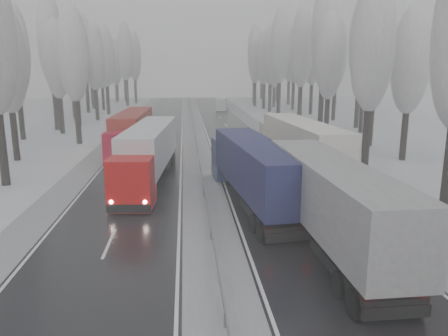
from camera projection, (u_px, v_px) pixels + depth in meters
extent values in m
cube|color=black|center=(256.00, 165.00, 40.77)|extent=(7.50, 200.00, 0.03)
cube|color=black|center=(142.00, 167.00, 39.86)|extent=(7.50, 200.00, 0.03)
cube|color=#A7A9AF|center=(199.00, 166.00, 40.31)|extent=(3.00, 200.00, 0.04)
cube|color=#A7A9AF|center=(307.00, 164.00, 41.20)|extent=(2.40, 200.00, 0.04)
cube|color=#A7A9AF|center=(87.00, 168.00, 39.43)|extent=(2.40, 200.00, 0.04)
cube|color=slate|center=(199.00, 160.00, 40.19)|extent=(0.06, 200.00, 0.32)
cube|color=slate|center=(200.00, 167.00, 38.31)|extent=(0.12, 0.12, 0.60)
cube|color=slate|center=(193.00, 124.00, 69.40)|extent=(0.12, 0.12, 0.60)
cylinder|color=black|center=(366.00, 139.00, 38.08)|extent=(0.68, 0.68, 5.62)
ellipsoid|color=#999693|center=(373.00, 43.00, 36.31)|extent=(3.60, 3.60, 11.48)
cylinder|color=black|center=(404.00, 135.00, 42.52)|extent=(0.64, 0.64, 4.94)
ellipsoid|color=#999693|center=(411.00, 61.00, 40.96)|extent=(3.60, 3.60, 10.09)
cylinder|color=black|center=(366.00, 128.00, 46.31)|extent=(0.66, 0.66, 5.32)
ellipsoid|color=#999693|center=(371.00, 54.00, 44.63)|extent=(3.60, 3.60, 10.88)
cylinder|color=black|center=(371.00, 119.00, 50.28)|extent=(0.72, 0.72, 6.31)
ellipsoid|color=#999693|center=(377.00, 37.00, 48.29)|extent=(3.60, 3.60, 12.90)
cylinder|color=black|center=(327.00, 117.00, 56.36)|extent=(0.67, 0.67, 5.38)
ellipsoid|color=#999693|center=(330.00, 56.00, 54.67)|extent=(3.60, 3.60, 10.98)
cylinder|color=black|center=(361.00, 116.00, 60.88)|extent=(0.62, 0.62, 4.59)
ellipsoid|color=#999693|center=(365.00, 68.00, 59.43)|extent=(3.60, 3.60, 9.39)
cylinder|color=black|center=(321.00, 107.00, 61.53)|extent=(0.76, 0.76, 6.95)
ellipsoid|color=#999693|center=(324.00, 34.00, 59.34)|extent=(3.60, 3.60, 14.19)
cylinder|color=black|center=(357.00, 106.00, 66.06)|extent=(0.74, 0.74, 6.59)
ellipsoid|color=#999693|center=(362.00, 42.00, 63.98)|extent=(3.60, 3.60, 13.46)
cylinder|color=black|center=(300.00, 104.00, 71.52)|extent=(0.72, 0.72, 6.37)
ellipsoid|color=#999693|center=(302.00, 47.00, 69.51)|extent=(3.60, 3.60, 13.01)
cylinder|color=black|center=(334.00, 103.00, 76.08)|extent=(0.70, 0.70, 5.97)
ellipsoid|color=#999693|center=(337.00, 53.00, 74.19)|extent=(3.60, 3.60, 12.20)
cylinder|color=black|center=(279.00, 99.00, 81.76)|extent=(0.74, 0.74, 6.65)
ellipsoid|color=#999693|center=(280.00, 46.00, 79.66)|extent=(3.60, 3.60, 13.59)
cylinder|color=black|center=(311.00, 99.00, 86.35)|extent=(0.71, 0.71, 6.14)
ellipsoid|color=#999693|center=(313.00, 53.00, 84.41)|extent=(3.60, 3.60, 12.54)
cylinder|color=black|center=(270.00, 97.00, 91.32)|extent=(0.71, 0.71, 6.05)
ellipsoid|color=#999693|center=(271.00, 55.00, 89.41)|extent=(3.60, 3.60, 12.37)
cylinder|color=black|center=(293.00, 95.00, 95.69)|extent=(0.72, 0.72, 6.30)
ellipsoid|color=#999693|center=(294.00, 53.00, 93.71)|extent=(3.60, 3.60, 12.87)
cylinder|color=black|center=(264.00, 96.00, 98.64)|extent=(0.70, 0.70, 5.88)
ellipsoid|color=#999693|center=(265.00, 57.00, 96.79)|extent=(3.60, 3.60, 12.00)
cylinder|color=black|center=(274.00, 97.00, 102.91)|extent=(0.64, 0.64, 4.86)
ellipsoid|color=#999693|center=(275.00, 67.00, 101.38)|extent=(3.60, 3.60, 9.92)
cylinder|color=black|center=(255.00, 94.00, 105.45)|extent=(0.70, 0.70, 5.98)
ellipsoid|color=#999693|center=(255.00, 57.00, 103.57)|extent=(3.60, 3.60, 12.21)
cylinder|color=black|center=(288.00, 92.00, 110.12)|extent=(0.71, 0.71, 6.19)
ellipsoid|color=#999693|center=(290.00, 56.00, 108.16)|extent=(3.60, 3.60, 12.64)
cylinder|color=black|center=(254.00, 90.00, 115.03)|extent=(0.75, 0.75, 6.86)
ellipsoid|color=#999693|center=(254.00, 52.00, 112.87)|extent=(3.60, 3.60, 14.01)
cylinder|color=black|center=(277.00, 92.00, 119.67)|extent=(0.68, 0.68, 5.55)
ellipsoid|color=#999693|center=(278.00, 62.00, 117.92)|extent=(3.60, 3.60, 11.33)
cylinder|color=black|center=(254.00, 90.00, 125.53)|extent=(0.71, 0.71, 6.09)
ellipsoid|color=#999693|center=(254.00, 58.00, 123.60)|extent=(3.60, 3.60, 12.45)
cylinder|color=black|center=(261.00, 90.00, 129.72)|extent=(0.67, 0.67, 5.49)
ellipsoid|color=#999693|center=(262.00, 63.00, 127.99)|extent=(3.60, 3.60, 11.21)
cylinder|color=black|center=(2.00, 148.00, 33.08)|extent=(0.69, 0.69, 5.83)
cylinder|color=black|center=(15.00, 135.00, 42.30)|extent=(0.65, 0.65, 5.03)
ellipsoid|color=#999693|center=(7.00, 59.00, 40.71)|extent=(3.60, 3.60, 10.28)
cylinder|color=black|center=(78.00, 121.00, 51.84)|extent=(0.67, 0.67, 5.44)
ellipsoid|color=#999693|center=(73.00, 54.00, 50.13)|extent=(3.60, 3.60, 11.11)
cylinder|color=black|center=(21.00, 117.00, 55.01)|extent=(0.69, 0.69, 5.72)
ellipsoid|color=#999693|center=(14.00, 50.00, 53.20)|extent=(3.60, 3.60, 11.69)
cylinder|color=black|center=(61.00, 115.00, 60.22)|extent=(0.66, 0.66, 5.23)
ellipsoid|color=#999693|center=(57.00, 59.00, 58.57)|extent=(3.60, 3.60, 10.68)
cylinder|color=black|center=(56.00, 107.00, 63.79)|extent=(0.74, 0.74, 6.60)
ellipsoid|color=#999693|center=(50.00, 40.00, 61.71)|extent=(3.60, 3.60, 13.49)
cylinder|color=black|center=(79.00, 109.00, 69.59)|extent=(0.65, 0.65, 5.16)
ellipsoid|color=#999693|center=(75.00, 61.00, 67.96)|extent=(3.60, 3.60, 10.54)
cylinder|color=black|center=(76.00, 105.00, 73.29)|extent=(0.69, 0.69, 5.79)
ellipsoid|color=#999693|center=(72.00, 54.00, 71.46)|extent=(3.60, 3.60, 11.84)
cylinder|color=black|center=(97.00, 104.00, 76.25)|extent=(0.68, 0.68, 5.64)
ellipsoid|color=#999693|center=(94.00, 56.00, 74.47)|extent=(3.60, 3.60, 11.53)
cylinder|color=black|center=(74.00, 100.00, 79.61)|extent=(0.73, 0.73, 6.56)
ellipsoid|color=#999693|center=(70.00, 47.00, 77.54)|extent=(3.60, 3.60, 13.40)
cylinder|color=black|center=(108.00, 100.00, 86.04)|extent=(0.69, 0.69, 5.79)
ellipsoid|color=#999693|center=(105.00, 56.00, 84.22)|extent=(3.60, 3.60, 11.84)
cylinder|color=black|center=(88.00, 96.00, 89.42)|extent=(0.74, 0.74, 6.65)
ellipsoid|color=#999693|center=(84.00, 48.00, 87.32)|extent=(3.60, 3.60, 13.58)
cylinder|color=black|center=(103.00, 98.00, 94.97)|extent=(0.65, 0.65, 5.12)
ellipsoid|color=#999693|center=(101.00, 64.00, 93.35)|extent=(3.60, 3.60, 10.46)
cylinder|color=black|center=(93.00, 96.00, 98.52)|extent=(0.69, 0.69, 5.84)
ellipsoid|color=#999693|center=(91.00, 58.00, 96.68)|extent=(3.60, 3.60, 11.92)
cylinder|color=black|center=(127.00, 92.00, 105.62)|extent=(0.74, 0.74, 6.67)
ellipsoid|color=#999693|center=(125.00, 51.00, 103.51)|extent=(3.60, 3.60, 13.63)
cylinder|color=black|center=(92.00, 92.00, 108.75)|extent=(0.72, 0.72, 6.31)
ellipsoid|color=#999693|center=(90.00, 55.00, 106.76)|extent=(3.60, 3.60, 12.88)
cylinder|color=black|center=(136.00, 91.00, 114.87)|extent=(0.72, 0.72, 6.29)
ellipsoid|color=#999693|center=(134.00, 56.00, 112.89)|extent=(3.60, 3.60, 12.84)
cylinder|color=black|center=(116.00, 93.00, 118.43)|extent=(0.64, 0.64, 4.86)
ellipsoid|color=#999693|center=(115.00, 67.00, 116.90)|extent=(3.60, 3.60, 9.92)
cylinder|color=black|center=(125.00, 89.00, 120.93)|extent=(0.74, 0.74, 6.63)
ellipsoid|color=#999693|center=(124.00, 54.00, 118.84)|extent=(3.60, 3.60, 13.54)
cylinder|color=black|center=(117.00, 90.00, 124.67)|extent=(0.69, 0.69, 5.79)
ellipsoid|color=#999693|center=(116.00, 61.00, 122.84)|extent=(3.60, 3.60, 11.82)
cube|color=#48474C|center=(287.00, 176.00, 29.09)|extent=(2.77, 2.87, 3.23)
cube|color=black|center=(282.00, 161.00, 30.23)|extent=(2.48, 0.17, 1.08)
cube|color=black|center=(281.00, 189.00, 30.79)|extent=(2.70, 0.23, 0.54)
cube|color=slate|center=(333.00, 195.00, 20.69)|extent=(3.12, 14.09, 3.02)
cube|color=black|center=(405.00, 322.00, 14.36)|extent=(2.48, 0.19, 0.49)
cube|color=black|center=(364.00, 272.00, 17.40)|extent=(2.53, 5.99, 0.49)
cube|color=black|center=(396.00, 318.00, 14.98)|extent=(2.48, 0.13, 0.65)
cylinder|color=black|center=(273.00, 198.00, 28.40)|extent=(0.41, 1.13, 1.12)
cylinder|color=black|center=(306.00, 196.00, 28.65)|extent=(0.41, 1.13, 1.12)
cylinder|color=black|center=(341.00, 285.00, 16.91)|extent=(0.41, 1.13, 1.12)
cylinder|color=black|center=(396.00, 282.00, 17.16)|extent=(0.41, 1.13, 1.12)
cylinder|color=black|center=(356.00, 304.00, 15.55)|extent=(0.41, 1.13, 1.12)
cylinder|color=black|center=(415.00, 300.00, 15.80)|extent=(0.41, 1.13, 1.12)
sphere|color=#FF0C05|center=(379.00, 301.00, 13.98)|extent=(0.22, 0.22, 0.22)
sphere|color=#FF0C05|center=(439.00, 297.00, 14.21)|extent=(0.22, 0.22, 0.22)
sphere|color=white|center=(267.00, 183.00, 30.61)|extent=(0.24, 0.24, 0.24)
sphere|color=white|center=(295.00, 182.00, 30.84)|extent=(0.24, 0.24, 0.24)
cube|color=navy|center=(229.00, 157.00, 35.48)|extent=(2.88, 2.97, 3.14)
cube|color=black|center=(226.00, 146.00, 36.57)|extent=(2.40, 0.35, 1.05)
cube|color=black|center=(226.00, 169.00, 37.10)|extent=(2.62, 0.42, 0.52)
cube|color=#16173D|center=(255.00, 165.00, 27.43)|extent=(4.04, 13.79, 2.93)
cube|color=black|center=(291.00, 240.00, 21.37)|extent=(2.40, 0.37, 0.47)
cube|color=black|center=(272.00, 215.00, 24.28)|extent=(2.88, 5.95, 0.47)
cube|color=black|center=(287.00, 239.00, 21.97)|extent=(2.40, 0.31, 0.63)
cylinder|color=black|center=(218.00, 174.00, 34.73)|extent=(0.48, 1.12, 1.09)
cylinder|color=black|center=(245.00, 173.00, 35.14)|extent=(0.48, 1.12, 1.09)
cylinder|color=black|center=(255.00, 223.00, 23.72)|extent=(0.48, 1.12, 1.09)
cylinder|color=black|center=(294.00, 221.00, 24.13)|extent=(0.48, 1.12, 1.09)
cylinder|color=black|center=(262.00, 232.00, 22.42)|extent=(0.48, 1.12, 1.09)
cylinder|color=black|center=(303.00, 229.00, 22.83)|extent=(0.48, 1.12, 1.09)
sphere|color=#FF0C05|center=(272.00, 225.00, 20.93)|extent=(0.21, 0.21, 0.21)
sphere|color=#FF0C05|center=(311.00, 223.00, 21.30)|extent=(0.21, 0.21, 0.21)
sphere|color=white|center=(214.00, 164.00, 36.86)|extent=(0.23, 0.23, 0.23)
sphere|color=white|center=(237.00, 163.00, 37.23)|extent=(0.23, 0.23, 0.23)
cube|color=#AAA797|center=(274.00, 139.00, 44.15)|extent=(2.98, 3.08, 3.34)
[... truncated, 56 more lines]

